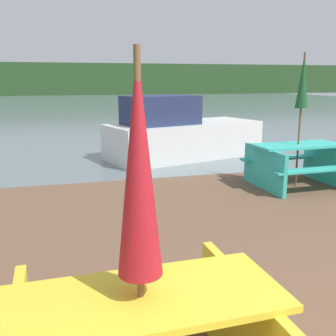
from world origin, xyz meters
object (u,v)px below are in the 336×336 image
(picnic_table_teal, at_px, (297,161))
(boat, at_px, (180,134))
(umbrella_crimson, at_px, (139,169))
(umbrella_darkgreen, at_px, (303,83))

(picnic_table_teal, bearing_deg, boat, 112.44)
(picnic_table_teal, distance_m, umbrella_crimson, 5.87)
(picnic_table_teal, distance_m, umbrella_darkgreen, 1.43)
(umbrella_crimson, bearing_deg, boat, 71.56)
(umbrella_darkgreen, bearing_deg, picnic_table_teal, 180.00)
(boat, bearing_deg, picnic_table_teal, -84.03)
(boat, bearing_deg, umbrella_darkgreen, -84.03)
(umbrella_darkgreen, bearing_deg, boat, 112.44)
(umbrella_crimson, bearing_deg, umbrella_darkgreen, 48.46)
(umbrella_crimson, xyz_separation_m, umbrella_darkgreen, (3.83, 4.33, 0.39))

